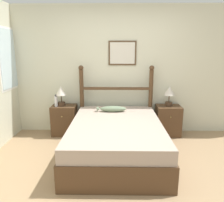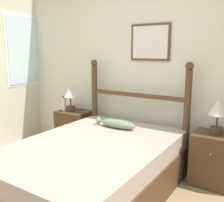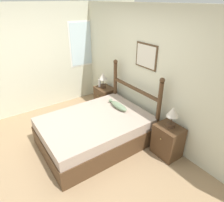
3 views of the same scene
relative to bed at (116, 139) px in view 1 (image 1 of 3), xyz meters
name	(u,v)px [view 1 (image 1 of 3)]	position (x,y,z in m)	size (l,w,h in m)	color
ground_plane	(120,174)	(0.05, -0.57, -0.28)	(16.00, 16.00, 0.00)	#9E7F5B
wall_back	(119,71)	(0.05, 1.16, 1.00)	(6.40, 0.08, 2.55)	beige
bed	(116,139)	(0.00, 0.00, 0.00)	(1.46, 2.05, 0.57)	#4C331E
headboard	(116,98)	(0.00, 0.98, 0.47)	(1.48, 0.10, 1.40)	#4C331E
nightstand_left	(65,120)	(-1.05, 0.91, 0.02)	(0.48, 0.40, 0.60)	#4C331E
nightstand_right	(168,120)	(1.05, 0.91, 0.02)	(0.48, 0.40, 0.60)	#4C331E
table_lamp_left	(61,93)	(-1.08, 0.89, 0.58)	(0.21, 0.21, 0.40)	#422D1E
table_lamp_right	(169,93)	(1.05, 0.93, 0.58)	(0.21, 0.21, 0.40)	#422D1E
bottle	(56,101)	(-1.18, 0.85, 0.43)	(0.06, 0.06, 0.24)	white
fish_pillow	(112,109)	(-0.07, 0.61, 0.34)	(0.55, 0.16, 0.11)	gray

